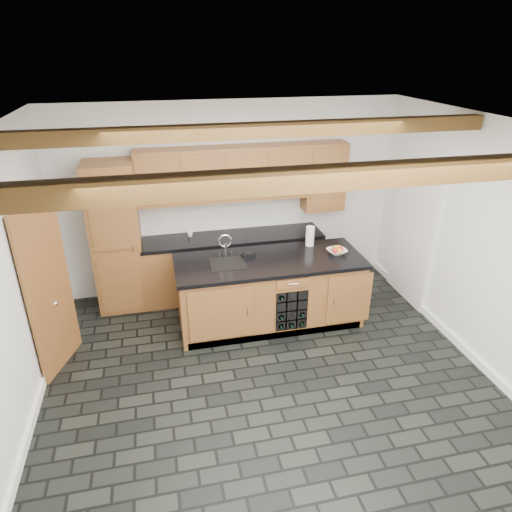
# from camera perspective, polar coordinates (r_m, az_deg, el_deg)

# --- Properties ---
(ground) EXTENTS (5.00, 5.00, 0.00)m
(ground) POSITION_cam_1_polar(r_m,az_deg,el_deg) (5.31, 1.94, -15.89)
(ground) COLOR black
(ground) RESTS_ON ground
(room_shell) EXTENTS (5.01, 5.00, 5.00)m
(room_shell) POSITION_cam_1_polar(r_m,az_deg,el_deg) (4.91, -0.33, 1.63)
(room_shell) COLOR white
(room_shell) RESTS_ON ground
(back_cabinetry) EXTENTS (3.65, 0.62, 2.20)m
(back_cabinetry) POSITION_cam_1_polar(r_m,az_deg,el_deg) (6.63, -5.97, 2.79)
(back_cabinetry) COLOR brown
(back_cabinetry) RESTS_ON ground
(island) EXTENTS (2.48, 0.96, 0.93)m
(island) POSITION_cam_1_polar(r_m,az_deg,el_deg) (6.12, 1.76, -4.43)
(island) COLOR brown
(island) RESTS_ON ground
(faucet) EXTENTS (0.45, 0.40, 0.34)m
(faucet) POSITION_cam_1_polar(r_m,az_deg,el_deg) (5.83, -3.60, -0.52)
(faucet) COLOR black
(faucet) RESTS_ON island
(kitchen_scale) EXTENTS (0.20, 0.15, 0.05)m
(kitchen_scale) POSITION_cam_1_polar(r_m,az_deg,el_deg) (6.00, -0.98, 0.21)
(kitchen_scale) COLOR black
(kitchen_scale) RESTS_ON island
(fruit_bowl) EXTENTS (0.30, 0.30, 0.06)m
(fruit_bowl) POSITION_cam_1_polar(r_m,az_deg,el_deg) (6.17, 10.06, 0.56)
(fruit_bowl) COLOR silver
(fruit_bowl) RESTS_ON island
(fruit_cluster) EXTENTS (0.16, 0.17, 0.07)m
(fruit_cluster) POSITION_cam_1_polar(r_m,az_deg,el_deg) (6.15, 10.08, 0.84)
(fruit_cluster) COLOR #A81C16
(fruit_cluster) RESTS_ON fruit_bowl
(paper_towel) EXTENTS (0.12, 0.12, 0.28)m
(paper_towel) POSITION_cam_1_polar(r_m,az_deg,el_deg) (6.33, 6.77, 2.50)
(paper_towel) COLOR white
(paper_towel) RESTS_ON island
(mug) EXTENTS (0.09, 0.09, 0.08)m
(mug) POSITION_cam_1_polar(r_m,az_deg,el_deg) (6.69, -8.26, 2.79)
(mug) COLOR white
(mug) RESTS_ON back_cabinetry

